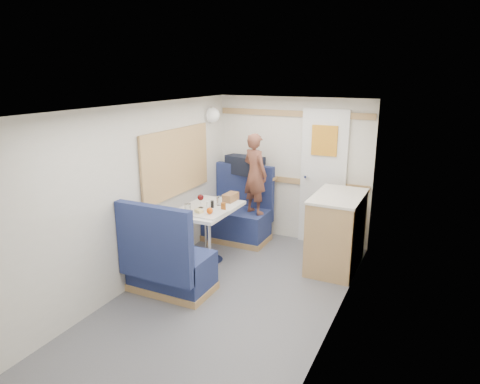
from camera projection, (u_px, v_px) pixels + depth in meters
The scene contains 27 objects.
floor at pixel (216, 312), 4.28m from camera, with size 4.50×4.50×0.00m, color #515156.
ceiling at pixel (212, 110), 3.74m from camera, with size 4.50×4.50×0.00m, color silver.
wall_back at pixel (292, 170), 5.96m from camera, with size 2.20×0.02×2.00m, color silver.
wall_left at pixel (122, 203), 4.47m from camera, with size 0.02×4.50×2.00m, color silver.
wall_right at pixel (330, 236), 3.55m from camera, with size 0.02×4.50×2.00m, color silver.
oak_trim_low at pixel (291, 181), 5.99m from camera, with size 2.15×0.02×0.08m, color #AE864E.
oak_trim_high at pixel (294, 114), 5.73m from camera, with size 2.15×0.02×0.08m, color #AE864E.
side_window at pixel (176, 162), 5.26m from camera, with size 0.04×1.30×0.72m, color #A7AB91.
rear_door at pixel (323, 176), 5.75m from camera, with size 0.62×0.12×1.86m.
dinette_table at pixel (208, 219), 5.27m from camera, with size 0.62×0.92×0.72m.
bench_far at pixel (238, 219), 6.09m from camera, with size 0.90×0.59×1.05m.
bench_near at pixel (168, 267), 4.59m from camera, with size 0.90×0.59×1.05m.
ledge at pixel (246, 176), 6.15m from camera, with size 0.90×0.14×0.04m, color #AE864E.
dome_light at pixel (212, 115), 5.85m from camera, with size 0.20×0.20×0.20m, color white.
galley_counter at pixel (336, 231), 5.16m from camera, with size 0.57×0.92×0.92m.
person at pixel (255, 174), 5.73m from camera, with size 0.40×0.26×1.10m, color brown.
duffel_bag at pixel (245, 165), 6.12m from camera, with size 0.55×0.26×0.26m, color black.
tray at pixel (211, 214), 4.96m from camera, with size 0.27×0.36×0.02m, color silver.
orange_fruit at pixel (210, 211), 4.92m from camera, with size 0.08×0.08×0.08m, color #D44B09.
cheese_block at pixel (199, 211), 4.97m from camera, with size 0.10×0.06×0.04m, color #E0D081.
wine_glass at pixel (201, 198), 5.19m from camera, with size 0.08×0.08×0.17m.
tumbler_left at pixel (188, 209), 4.97m from camera, with size 0.08×0.08×0.12m, color silver.
tumbler_right at pixel (219, 201), 5.30m from camera, with size 0.07×0.07×0.11m, color silver.
beer_glass at pixel (223, 206), 5.11m from camera, with size 0.06×0.06×0.09m, color #8F4814.
pepper_grinder at pixel (212, 205), 5.15m from camera, with size 0.04×0.04×0.11m, color black.
salt_grinder at pixel (208, 205), 5.17m from camera, with size 0.04×0.04×0.09m, color white.
bread_loaf at pixel (231, 197), 5.48m from camera, with size 0.13×0.24×0.10m, color brown.
Camera 1 is at (1.86, -3.31, 2.32)m, focal length 32.00 mm.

